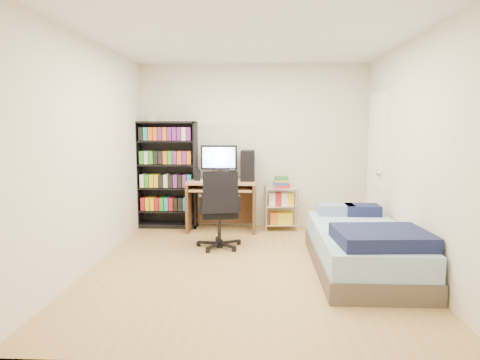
# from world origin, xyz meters

# --- Properties ---
(room) EXTENTS (3.58, 4.08, 2.58)m
(room) POSITION_xyz_m (0.00, 0.00, 1.25)
(room) COLOR tan
(room) RESTS_ON ground
(media_shelf) EXTENTS (0.92, 0.31, 1.70)m
(media_shelf) POSITION_xyz_m (-1.32, 1.84, 0.84)
(media_shelf) COLOR black
(media_shelf) RESTS_ON room
(computer_desk) EXTENTS (1.01, 0.59, 1.28)m
(computer_desk) POSITION_xyz_m (-0.36, 1.70, 0.69)
(computer_desk) COLOR tan
(computer_desk) RESTS_ON room
(office_chair) EXTENTS (0.70, 0.70, 1.01)m
(office_chair) POSITION_xyz_m (-0.40, 0.70, 0.32)
(office_chair) COLOR black
(office_chair) RESTS_ON room
(wire_cart) EXTENTS (0.51, 0.38, 0.80)m
(wire_cart) POSITION_xyz_m (0.43, 1.76, 0.52)
(wire_cart) COLOR white
(wire_cart) RESTS_ON room
(bed) EXTENTS (1.01, 2.01, 0.57)m
(bed) POSITION_xyz_m (1.23, -0.06, 0.25)
(bed) COLOR brown
(bed) RESTS_ON room
(door) EXTENTS (0.12, 0.80, 2.00)m
(door) POSITION_xyz_m (1.72, 1.35, 1.00)
(door) COLOR white
(door) RESTS_ON room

